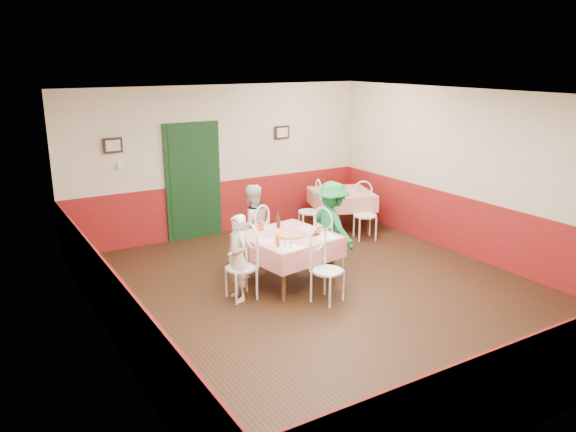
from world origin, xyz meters
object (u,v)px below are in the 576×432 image
chair_second_b (365,215)px  glass_c (261,226)px  main_table (288,260)px  chair_second_a (309,212)px  chair_far (254,241)px  glass_a (278,241)px  chair_left (241,268)px  pizza (290,235)px  second_table (341,210)px  diner_far (252,226)px  glass_b (318,229)px  beer_bottle (278,220)px  diner_right (332,226)px  wallet (315,235)px  chair_right (329,243)px  chair_near (328,271)px  diner_left (238,258)px

chair_second_b → glass_c: 2.70m
main_table → chair_second_a: 2.45m
chair_far → glass_a: (-0.23, -1.17, 0.38)m
chair_left → pizza: chair_left is taller
main_table → second_table: 2.99m
main_table → second_table: bearing=38.4°
chair_second_a → diner_far: 2.00m
glass_b → beer_bottle: beer_bottle is taller
diner_right → diner_far: bearing=50.3°
wallet → diner_far: 1.21m
chair_left → chair_right: same height
wallet → pizza: bearing=140.9°
glass_a → beer_bottle: beer_bottle is taller
glass_c → chair_left: bearing=-139.5°
chair_right → diner_right: (0.05, 0.01, 0.27)m
main_table → glass_b: (0.41, -0.17, 0.46)m
wallet → chair_far: bearing=104.7°
glass_a → diner_far: bearing=79.6°
main_table → chair_left: bearing=-171.3°
pizza → glass_a: bearing=-142.1°
chair_left → beer_bottle: 1.12m
chair_near → glass_c: (-0.36, 1.23, 0.38)m
chair_left → glass_c: glass_c is taller
chair_far → chair_second_a: size_ratio=1.00×
chair_far → diner_left: bearing=29.2°
glass_a → glass_b: size_ratio=0.88×
chair_far → chair_near: bearing=75.9°
chair_second_a → chair_second_b: (0.75, -0.75, 0.00)m
chair_second_b → pizza: bearing=-134.7°
pizza → diner_left: diner_left is taller
glass_b → beer_bottle: (-0.35, 0.56, 0.04)m
main_table → beer_bottle: (0.06, 0.39, 0.50)m
pizza → diner_right: (0.87, 0.18, -0.06)m
chair_far → diner_left: (-0.76, -0.98, 0.16)m
chair_second_a → glass_c: bearing=-32.2°
wallet → diner_left: bearing=167.2°
main_table → glass_b: size_ratio=8.22×
main_table → chair_far: bearing=98.7°
diner_left → chair_second_b: bearing=113.4°
chair_far → chair_second_b: 2.49m
glass_c → diner_right: 1.15m
pizza → chair_near: bearing=-82.0°
chair_second_b → diner_left: (-3.23, -1.25, 0.16)m
main_table → chair_second_b: (2.34, 1.11, 0.08)m
diner_right → wallet: bearing=119.5°
chair_second_a → beer_bottle: (-1.53, -1.47, 0.43)m
main_table → diner_right: (0.89, 0.14, 0.34)m
beer_bottle → glass_b: bearing=-58.2°
chair_second_a → diner_right: size_ratio=0.63×
chair_right → pizza: (-0.82, -0.17, 0.32)m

